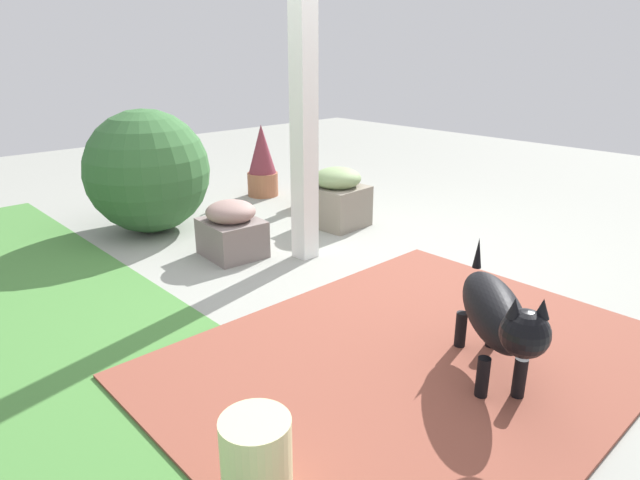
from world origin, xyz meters
TOP-DOWN VIEW (x-y plane):
  - ground_plane at (0.00, 0.00)m, footprint 12.00×12.00m
  - brick_path at (-1.09, 0.50)m, footprint 1.80×2.40m
  - porch_pillar at (0.30, -0.03)m, footprint 0.14×0.14m
  - stone_planter_nearest at (0.67, -0.72)m, footprint 0.46×0.44m
  - stone_planter_mid at (0.68, 0.34)m, footprint 0.45×0.41m
  - round_shrub at (1.61, 0.49)m, footprint 0.98×0.98m
  - terracotta_pot_tall at (1.27, -0.88)m, footprint 0.21×0.21m
  - terracotta_pot_spiky at (1.89, -0.86)m, footprint 0.31×0.31m
  - dog at (-1.43, 0.38)m, footprint 0.69×0.68m
  - ceramic_urn at (-1.29, 1.59)m, footprint 0.23×0.23m

SIDE VIEW (x-z plane):
  - ground_plane at x=0.00m, z-range 0.00..0.00m
  - brick_path at x=-1.09m, z-range 0.00..0.02m
  - ceramic_urn at x=-1.29m, z-range 0.00..0.33m
  - stone_planter_mid at x=0.68m, z-range -0.01..0.40m
  - terracotta_pot_tall at x=1.27m, z-range -0.09..0.56m
  - stone_planter_nearest at x=0.67m, z-range -0.01..0.49m
  - dog at x=-1.43m, z-range 0.05..0.61m
  - terracotta_pot_spiky at x=1.89m, z-range -0.02..0.70m
  - round_shrub at x=1.61m, z-range 0.00..0.98m
  - porch_pillar at x=0.30m, z-range 0.00..2.19m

